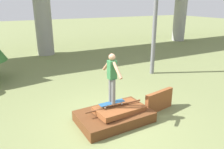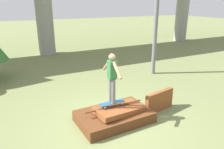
% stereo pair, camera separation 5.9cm
% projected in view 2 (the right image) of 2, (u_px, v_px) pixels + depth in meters
% --- Properties ---
extents(ground_plane, '(80.00, 80.00, 0.00)m').
position_uv_depth(ground_plane, '(114.00, 121.00, 6.75)').
color(ground_plane, olive).
extents(scrap_pile, '(2.26, 1.48, 0.53)m').
position_uv_depth(scrap_pile, '(115.00, 115.00, 6.69)').
color(scrap_pile, '#5B3319').
rests_on(scrap_pile, ground_plane).
extents(scrap_plank_loose, '(1.21, 0.35, 0.70)m').
position_uv_depth(scrap_plank_loose, '(159.00, 101.00, 7.28)').
color(scrap_plank_loose, brown).
rests_on(scrap_plank_loose, ground_plane).
extents(skateboard, '(0.82, 0.24, 0.09)m').
position_uv_depth(skateboard, '(112.00, 103.00, 6.58)').
color(skateboard, '#23517F').
rests_on(skateboard, scrap_pile).
extents(skater, '(0.23, 1.08, 1.51)m').
position_uv_depth(skater, '(112.00, 76.00, 6.30)').
color(skater, slate).
rests_on(skater, skateboard).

